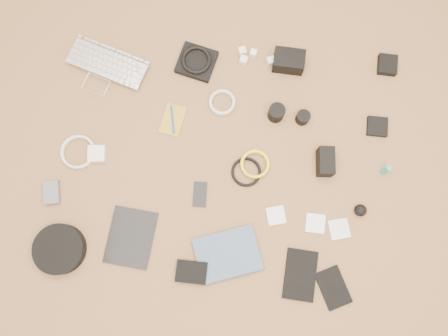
# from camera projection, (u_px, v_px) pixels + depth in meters

# --- Properties ---
(laptop) EXTENTS (0.40, 0.34, 0.03)m
(laptop) POSITION_uv_depth(u_px,v_px,m) (103.00, 73.00, 1.86)
(laptop) COLOR silver
(laptop) RESTS_ON ground
(headphone_pouch) EXTENTS (0.19, 0.18, 0.03)m
(headphone_pouch) POSITION_uv_depth(u_px,v_px,m) (197.00, 62.00, 1.87)
(headphone_pouch) COLOR black
(headphone_pouch) RESTS_ON ground
(headphones) EXTENTS (0.16, 0.16, 0.02)m
(headphones) POSITION_uv_depth(u_px,v_px,m) (196.00, 60.00, 1.85)
(headphones) COLOR black
(headphones) RESTS_ON headphone_pouch
(charger_a) EXTENTS (0.04, 0.04, 0.03)m
(charger_a) POSITION_uv_depth(u_px,v_px,m) (242.00, 51.00, 1.88)
(charger_a) COLOR silver
(charger_a) RESTS_ON ground
(charger_b) EXTENTS (0.03, 0.03, 0.03)m
(charger_b) POSITION_uv_depth(u_px,v_px,m) (253.00, 53.00, 1.88)
(charger_b) COLOR silver
(charger_b) RESTS_ON ground
(charger_c) EXTENTS (0.04, 0.04, 0.03)m
(charger_c) POSITION_uv_depth(u_px,v_px,m) (271.00, 61.00, 1.87)
(charger_c) COLOR silver
(charger_c) RESTS_ON ground
(charger_d) EXTENTS (0.04, 0.04, 0.03)m
(charger_d) POSITION_uv_depth(u_px,v_px,m) (244.00, 60.00, 1.87)
(charger_d) COLOR silver
(charger_d) RESTS_ON ground
(dslr_camera) EXTENTS (0.14, 0.10, 0.07)m
(dslr_camera) POSITION_uv_depth(u_px,v_px,m) (289.00, 61.00, 1.85)
(dslr_camera) COLOR black
(dslr_camera) RESTS_ON ground
(lens_pouch) EXTENTS (0.08, 0.09, 0.03)m
(lens_pouch) POSITION_uv_depth(u_px,v_px,m) (387.00, 65.00, 1.87)
(lens_pouch) COLOR black
(lens_pouch) RESTS_ON ground
(notebook_olive) EXTENTS (0.11, 0.15, 0.01)m
(notebook_olive) POSITION_uv_depth(u_px,v_px,m) (173.00, 120.00, 1.83)
(notebook_olive) COLOR olive
(notebook_olive) RESTS_ON ground
(pen_blue) EXTENTS (0.03, 0.12, 0.01)m
(pen_blue) POSITION_uv_depth(u_px,v_px,m) (173.00, 119.00, 1.82)
(pen_blue) COLOR #152EB1
(pen_blue) RESTS_ON notebook_olive
(cable_white_a) EXTENTS (0.14, 0.14, 0.01)m
(cable_white_a) POSITION_uv_depth(u_px,v_px,m) (222.00, 103.00, 1.84)
(cable_white_a) COLOR silver
(cable_white_a) RESTS_ON ground
(lens_a) EXTENTS (0.09, 0.09, 0.07)m
(lens_a) POSITION_uv_depth(u_px,v_px,m) (276.00, 113.00, 1.80)
(lens_a) COLOR black
(lens_a) RESTS_ON ground
(lens_b) EXTENTS (0.07, 0.07, 0.05)m
(lens_b) POSITION_uv_depth(u_px,v_px,m) (303.00, 118.00, 1.81)
(lens_b) COLOR black
(lens_b) RESTS_ON ground
(card_reader) EXTENTS (0.09, 0.09, 0.02)m
(card_reader) POSITION_uv_depth(u_px,v_px,m) (377.00, 127.00, 1.82)
(card_reader) COLOR black
(card_reader) RESTS_ON ground
(power_brick) EXTENTS (0.07, 0.07, 0.03)m
(power_brick) POSITION_uv_depth(u_px,v_px,m) (97.00, 154.00, 1.79)
(power_brick) COLOR silver
(power_brick) RESTS_ON ground
(cable_white_b) EXTENTS (0.17, 0.17, 0.01)m
(cable_white_b) POSITION_uv_depth(u_px,v_px,m) (79.00, 152.00, 1.80)
(cable_white_b) COLOR silver
(cable_white_b) RESTS_ON ground
(cable_black) EXTENTS (0.14, 0.14, 0.01)m
(cable_black) POSITION_uv_depth(u_px,v_px,m) (246.00, 172.00, 1.79)
(cable_black) COLOR black
(cable_black) RESTS_ON ground
(cable_yellow) EXTENTS (0.15, 0.15, 0.01)m
(cable_yellow) POSITION_uv_depth(u_px,v_px,m) (255.00, 165.00, 1.79)
(cable_yellow) COLOR yellow
(cable_yellow) RESTS_ON ground
(flash) EXTENTS (0.06, 0.11, 0.08)m
(flash) POSITION_uv_depth(u_px,v_px,m) (325.00, 162.00, 1.76)
(flash) COLOR black
(flash) RESTS_ON ground
(lens_cleaner) EXTENTS (0.02, 0.02, 0.08)m
(lens_cleaner) POSITION_uv_depth(u_px,v_px,m) (386.00, 170.00, 1.75)
(lens_cleaner) COLOR teal
(lens_cleaner) RESTS_ON ground
(battery_charger) EXTENTS (0.08, 0.10, 0.03)m
(battery_charger) POSITION_uv_depth(u_px,v_px,m) (52.00, 193.00, 1.76)
(battery_charger) COLOR #545458
(battery_charger) RESTS_ON ground
(tablet) EXTENTS (0.20, 0.25, 0.01)m
(tablet) POSITION_uv_depth(u_px,v_px,m) (131.00, 237.00, 1.74)
(tablet) COLOR black
(tablet) RESTS_ON ground
(phone) EXTENTS (0.05, 0.10, 0.01)m
(phone) POSITION_uv_depth(u_px,v_px,m) (200.00, 194.00, 1.77)
(phone) COLOR black
(phone) RESTS_ON ground
(filter_case_left) EXTENTS (0.09, 0.09, 0.01)m
(filter_case_left) POSITION_uv_depth(u_px,v_px,m) (276.00, 216.00, 1.75)
(filter_case_left) COLOR silver
(filter_case_left) RESTS_ON ground
(filter_case_mid) EXTENTS (0.08, 0.08, 0.01)m
(filter_case_mid) POSITION_uv_depth(u_px,v_px,m) (315.00, 223.00, 1.75)
(filter_case_mid) COLOR silver
(filter_case_mid) RESTS_ON ground
(filter_case_right) EXTENTS (0.09, 0.09, 0.01)m
(filter_case_right) POSITION_uv_depth(u_px,v_px,m) (339.00, 229.00, 1.74)
(filter_case_right) COLOR silver
(filter_case_right) RESTS_ON ground
(air_blower) EXTENTS (0.06, 0.06, 0.05)m
(air_blower) POSITION_uv_depth(u_px,v_px,m) (360.00, 210.00, 1.74)
(air_blower) COLOR black
(air_blower) RESTS_ON ground
(headphone_case) EXTENTS (0.25, 0.25, 0.05)m
(headphone_case) POSITION_uv_depth(u_px,v_px,m) (60.00, 249.00, 1.71)
(headphone_case) COLOR black
(headphone_case) RESTS_ON ground
(drive_case) EXTENTS (0.12, 0.09, 0.03)m
(drive_case) POSITION_uv_depth(u_px,v_px,m) (192.00, 272.00, 1.70)
(drive_case) COLOR black
(drive_case) RESTS_ON ground
(paperback) EXTENTS (0.29, 0.25, 0.02)m
(paperback) POSITION_uv_depth(u_px,v_px,m) (234.00, 278.00, 1.70)
(paperback) COLOR #3E5069
(paperback) RESTS_ON ground
(notebook_black_a) EXTENTS (0.14, 0.21, 0.01)m
(notebook_black_a) POSITION_uv_depth(u_px,v_px,m) (300.00, 275.00, 1.71)
(notebook_black_a) COLOR black
(notebook_black_a) RESTS_ON ground
(notebook_black_b) EXTENTS (0.15, 0.18, 0.01)m
(notebook_black_b) POSITION_uv_depth(u_px,v_px,m) (333.00, 288.00, 1.70)
(notebook_black_b) COLOR black
(notebook_black_b) RESTS_ON ground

